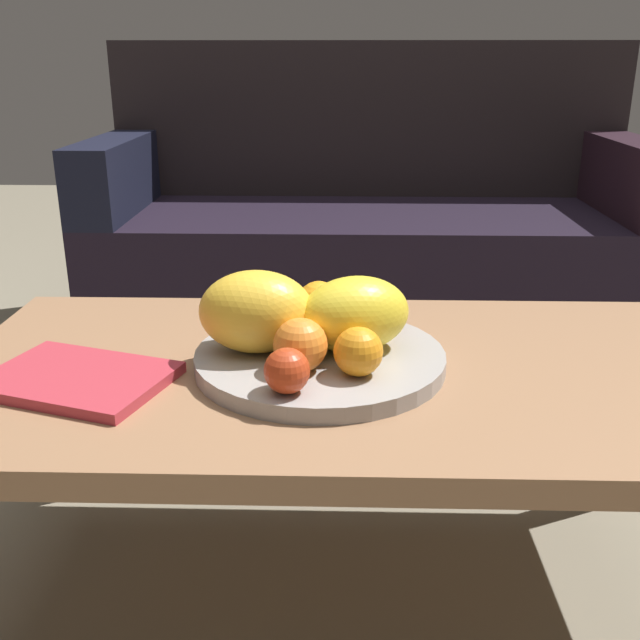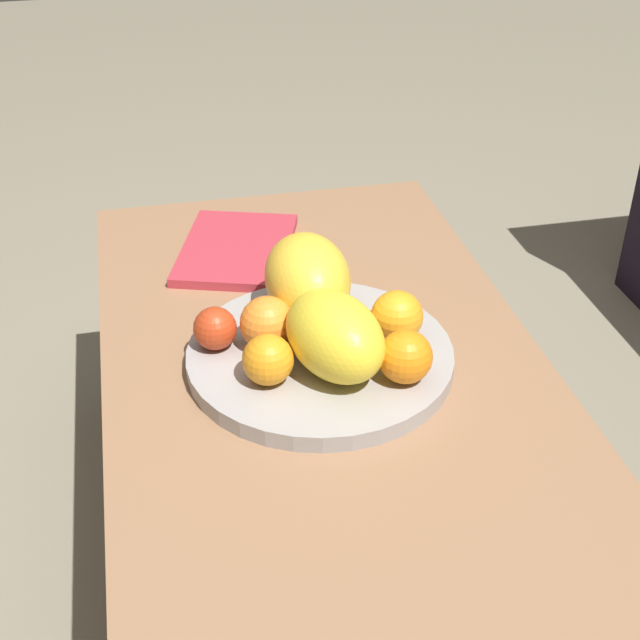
{
  "view_description": "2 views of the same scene",
  "coord_description": "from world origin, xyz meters",
  "px_view_note": "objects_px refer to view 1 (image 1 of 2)",
  "views": [
    {
      "loc": [
        0.01,
        -1.02,
        0.86
      ],
      "look_at": [
        -0.02,
        -0.01,
        0.49
      ],
      "focal_mm": 40.94,
      "sensor_mm": 36.0,
      "label": 1
    },
    {
      "loc": [
        0.98,
        -0.23,
        1.17
      ],
      "look_at": [
        -0.02,
        -0.01,
        0.49
      ],
      "focal_mm": 50.24,
      "sensor_mm": 36.0,
      "label": 2
    }
  ],
  "objects_px": {
    "coffee_table": "(333,391)",
    "orange_right": "(319,304)",
    "fruit_bowl": "(320,359)",
    "orange_back": "(378,308)",
    "banana_bunch": "(325,326)",
    "orange_front": "(300,345)",
    "couch": "(368,235)",
    "orange_left": "(358,352)",
    "melon_large_front": "(256,312)",
    "melon_smaller_beside": "(355,313)",
    "magazine": "(77,379)",
    "apple_left": "(287,371)"
  },
  "relations": [
    {
      "from": "coffee_table",
      "to": "melon_smaller_beside",
      "type": "relative_size",
      "value": 6.96
    },
    {
      "from": "orange_left",
      "to": "orange_right",
      "type": "bearing_deg",
      "value": 107.17
    },
    {
      "from": "melon_large_front",
      "to": "orange_back",
      "type": "distance_m",
      "value": 0.21
    },
    {
      "from": "magazine",
      "to": "orange_back",
      "type": "bearing_deg",
      "value": 39.03
    },
    {
      "from": "couch",
      "to": "melon_smaller_beside",
      "type": "xyz_separation_m",
      "value": [
        -0.07,
        -1.31,
        0.19
      ]
    },
    {
      "from": "coffee_table",
      "to": "banana_bunch",
      "type": "relative_size",
      "value": 6.86
    },
    {
      "from": "orange_right",
      "to": "magazine",
      "type": "distance_m",
      "value": 0.39
    },
    {
      "from": "couch",
      "to": "melon_smaller_beside",
      "type": "bearing_deg",
      "value": -93.0
    },
    {
      "from": "orange_right",
      "to": "banana_bunch",
      "type": "bearing_deg",
      "value": -80.71
    },
    {
      "from": "fruit_bowl",
      "to": "orange_back",
      "type": "distance_m",
      "value": 0.14
    },
    {
      "from": "melon_smaller_beside",
      "to": "orange_front",
      "type": "xyz_separation_m",
      "value": [
        -0.08,
        -0.08,
        -0.02
      ]
    },
    {
      "from": "banana_bunch",
      "to": "orange_front",
      "type": "bearing_deg",
      "value": -106.89
    },
    {
      "from": "orange_right",
      "to": "couch",
      "type": "bearing_deg",
      "value": 84.12
    },
    {
      "from": "couch",
      "to": "fruit_bowl",
      "type": "bearing_deg",
      "value": -95.17
    },
    {
      "from": "apple_left",
      "to": "banana_bunch",
      "type": "distance_m",
      "value": 0.18
    },
    {
      "from": "orange_right",
      "to": "fruit_bowl",
      "type": "bearing_deg",
      "value": -87.47
    },
    {
      "from": "couch",
      "to": "apple_left",
      "type": "distance_m",
      "value": 1.48
    },
    {
      "from": "coffee_table",
      "to": "orange_left",
      "type": "xyz_separation_m",
      "value": [
        0.03,
        -0.09,
        0.1
      ]
    },
    {
      "from": "orange_left",
      "to": "banana_bunch",
      "type": "distance_m",
      "value": 0.13
    },
    {
      "from": "coffee_table",
      "to": "banana_bunch",
      "type": "distance_m",
      "value": 0.1
    },
    {
      "from": "coffee_table",
      "to": "melon_large_front",
      "type": "bearing_deg",
      "value": -176.66
    },
    {
      "from": "melon_large_front",
      "to": "apple_left",
      "type": "relative_size",
      "value": 2.77
    },
    {
      "from": "orange_front",
      "to": "orange_right",
      "type": "bearing_deg",
      "value": 83.57
    },
    {
      "from": "coffee_table",
      "to": "orange_right",
      "type": "distance_m",
      "value": 0.15
    },
    {
      "from": "couch",
      "to": "banana_bunch",
      "type": "xyz_separation_m",
      "value": [
        -0.11,
        -1.29,
        0.16
      ]
    },
    {
      "from": "melon_large_front",
      "to": "apple_left",
      "type": "distance_m",
      "value": 0.16
    },
    {
      "from": "melon_smaller_beside",
      "to": "coffee_table",
      "type": "bearing_deg",
      "value": -173.66
    },
    {
      "from": "magazine",
      "to": "melon_smaller_beside",
      "type": "bearing_deg",
      "value": 29.91
    },
    {
      "from": "orange_back",
      "to": "banana_bunch",
      "type": "height_order",
      "value": "orange_back"
    },
    {
      "from": "couch",
      "to": "orange_back",
      "type": "bearing_deg",
      "value": -91.4
    },
    {
      "from": "coffee_table",
      "to": "fruit_bowl",
      "type": "relative_size",
      "value": 3.11
    },
    {
      "from": "melon_large_front",
      "to": "melon_smaller_beside",
      "type": "xyz_separation_m",
      "value": [
        0.15,
        0.01,
        -0.0
      ]
    },
    {
      "from": "fruit_bowl",
      "to": "orange_left",
      "type": "xyz_separation_m",
      "value": [
        0.05,
        -0.08,
        0.05
      ]
    },
    {
      "from": "coffee_table",
      "to": "fruit_bowl",
      "type": "distance_m",
      "value": 0.06
    },
    {
      "from": "orange_back",
      "to": "couch",
      "type": "bearing_deg",
      "value": 88.6
    },
    {
      "from": "coffee_table",
      "to": "orange_right",
      "type": "bearing_deg",
      "value": 103.87
    },
    {
      "from": "orange_front",
      "to": "orange_left",
      "type": "xyz_separation_m",
      "value": [
        0.08,
        -0.01,
        -0.0
      ]
    },
    {
      "from": "apple_left",
      "to": "melon_large_front",
      "type": "bearing_deg",
      "value": 111.0
    },
    {
      "from": "orange_right",
      "to": "banana_bunch",
      "type": "distance_m",
      "value": 0.08
    },
    {
      "from": "orange_left",
      "to": "banana_bunch",
      "type": "height_order",
      "value": "orange_left"
    },
    {
      "from": "melon_smaller_beside",
      "to": "orange_back",
      "type": "relative_size",
      "value": 2.3
    },
    {
      "from": "melon_smaller_beside",
      "to": "orange_left",
      "type": "distance_m",
      "value": 0.1
    },
    {
      "from": "orange_left",
      "to": "magazine",
      "type": "bearing_deg",
      "value": 178.4
    },
    {
      "from": "coffee_table",
      "to": "orange_left",
      "type": "distance_m",
      "value": 0.14
    },
    {
      "from": "fruit_bowl",
      "to": "orange_back",
      "type": "bearing_deg",
      "value": 46.75
    },
    {
      "from": "couch",
      "to": "orange_front",
      "type": "height_order",
      "value": "couch"
    },
    {
      "from": "fruit_bowl",
      "to": "orange_left",
      "type": "height_order",
      "value": "orange_left"
    },
    {
      "from": "magazine",
      "to": "banana_bunch",
      "type": "bearing_deg",
      "value": 35.23
    },
    {
      "from": "orange_front",
      "to": "orange_left",
      "type": "distance_m",
      "value": 0.08
    },
    {
      "from": "orange_right",
      "to": "apple_left",
      "type": "bearing_deg",
      "value": -97.73
    }
  ]
}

